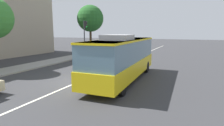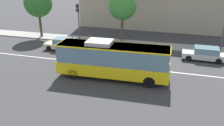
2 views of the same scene
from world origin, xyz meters
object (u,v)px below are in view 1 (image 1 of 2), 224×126
object	(u,v)px
traffic_light_mid_block	(85,32)
street_tree_kerbside_right	(90,19)
transit_bus	(123,57)
sedan_silver	(95,54)

from	to	relation	value
traffic_light_mid_block	street_tree_kerbside_right	size ratio (longest dim) A/B	0.67
transit_bus	sedan_silver	bearing A→B (deg)	38.39
traffic_light_mid_block	street_tree_kerbside_right	world-z (taller)	street_tree_kerbside_right
street_tree_kerbside_right	sedan_silver	bearing A→B (deg)	-145.02
traffic_light_mid_block	street_tree_kerbside_right	xyz separation A→B (m)	(3.03, 0.89, 2.10)
sedan_silver	traffic_light_mid_block	xyz separation A→B (m)	(2.00, 2.63, 2.84)
sedan_silver	transit_bus	bearing A→B (deg)	41.66
transit_bus	traffic_light_mid_block	size ratio (longest dim) A/B	1.94
sedan_silver	traffic_light_mid_block	distance (m)	4.36
traffic_light_mid_block	sedan_silver	bearing A→B (deg)	-32.40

